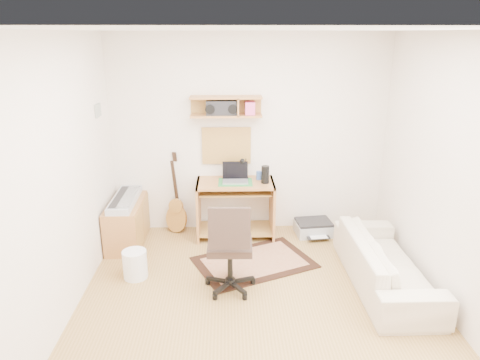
{
  "coord_description": "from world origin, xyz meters",
  "views": [
    {
      "loc": [
        -0.3,
        -3.69,
        2.57
      ],
      "look_at": [
        -0.15,
        1.05,
        1.0
      ],
      "focal_mm": 33.22,
      "sensor_mm": 36.0,
      "label": 1
    }
  ],
  "objects_px": {
    "desk": "(235,209)",
    "sofa": "(386,255)",
    "cabinet": "(127,223)",
    "printer": "(313,228)",
    "task_chair": "(230,245)"
  },
  "relations": [
    {
      "from": "desk",
      "to": "sofa",
      "type": "relative_size",
      "value": 0.57
    },
    {
      "from": "cabinet",
      "to": "printer",
      "type": "bearing_deg",
      "value": 4.2
    },
    {
      "from": "sofa",
      "to": "cabinet",
      "type": "bearing_deg",
      "value": 69.75
    },
    {
      "from": "desk",
      "to": "sofa",
      "type": "distance_m",
      "value": 2.02
    },
    {
      "from": "printer",
      "to": "cabinet",
      "type": "bearing_deg",
      "value": 177.98
    },
    {
      "from": "sofa",
      "to": "task_chair",
      "type": "bearing_deg",
      "value": 91.46
    },
    {
      "from": "cabinet",
      "to": "sofa",
      "type": "relative_size",
      "value": 0.51
    },
    {
      "from": "task_chair",
      "to": "sofa",
      "type": "distance_m",
      "value": 1.66
    },
    {
      "from": "cabinet",
      "to": "sofa",
      "type": "xyz_separation_m",
      "value": [
        2.96,
        -1.09,
        0.07
      ]
    },
    {
      "from": "task_chair",
      "to": "printer",
      "type": "height_order",
      "value": "task_chair"
    },
    {
      "from": "desk",
      "to": "task_chair",
      "type": "xyz_separation_m",
      "value": [
        -0.08,
        -1.31,
        0.13
      ]
    },
    {
      "from": "desk",
      "to": "cabinet",
      "type": "xyz_separation_m",
      "value": [
        -1.39,
        -0.18,
        -0.1
      ]
    },
    {
      "from": "task_chair",
      "to": "printer",
      "type": "xyz_separation_m",
      "value": [
        1.13,
        1.31,
        -0.42
      ]
    },
    {
      "from": "task_chair",
      "to": "printer",
      "type": "bearing_deg",
      "value": 50.75
    },
    {
      "from": "desk",
      "to": "cabinet",
      "type": "bearing_deg",
      "value": -172.83
    }
  ]
}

